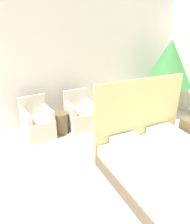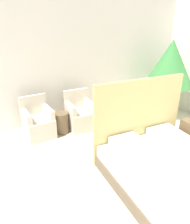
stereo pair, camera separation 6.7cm
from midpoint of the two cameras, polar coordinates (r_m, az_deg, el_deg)
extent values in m
cube|color=silver|center=(5.44, -4.03, 12.81)|extent=(10.00, 0.06, 2.90)
cube|color=brown|center=(3.80, 20.08, -16.24)|extent=(1.78, 1.92, 0.22)
cube|color=beige|center=(3.67, 20.53, -13.72)|extent=(1.75, 1.88, 0.19)
cube|color=tan|center=(4.08, 11.80, -1.74)|extent=(1.82, 0.06, 1.49)
cube|color=white|center=(3.80, 8.91, -7.97)|extent=(0.52, 0.40, 0.14)
cube|color=white|center=(4.26, 18.03, -5.29)|extent=(0.52, 0.40, 0.14)
cube|color=beige|center=(4.98, -14.02, -3.93)|extent=(0.65, 0.69, 0.44)
cube|color=beige|center=(5.05, -15.51, 1.82)|extent=(0.59, 0.13, 0.45)
cube|color=beige|center=(4.79, -17.14, -1.18)|extent=(0.16, 0.57, 0.20)
cube|color=beige|center=(4.91, -11.70, 0.02)|extent=(0.16, 0.57, 0.20)
cube|color=beige|center=(5.22, -3.37, -1.93)|extent=(0.59, 0.63, 0.44)
cube|color=beige|center=(5.29, -4.63, 3.59)|extent=(0.59, 0.06, 0.45)
cube|color=beige|center=(5.01, -6.03, 0.87)|extent=(0.10, 0.56, 0.20)
cube|color=beige|center=(5.17, -0.95, 1.75)|extent=(0.10, 0.56, 0.20)
cylinder|color=#4C4C4C|center=(6.23, 17.92, 0.69)|extent=(0.47, 0.47, 0.32)
cylinder|color=brown|center=(6.09, 18.40, 4.32)|extent=(0.06, 0.06, 0.52)
cone|color=#387F3D|center=(5.89, 19.44, 11.98)|extent=(1.21, 1.21, 1.14)
cylinder|color=brown|center=(5.06, -8.55, -2.76)|extent=(0.35, 0.35, 0.48)
camera|label=1|loc=(0.03, -89.57, 0.19)|focal=35.00mm
camera|label=2|loc=(0.03, 90.43, -0.19)|focal=35.00mm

